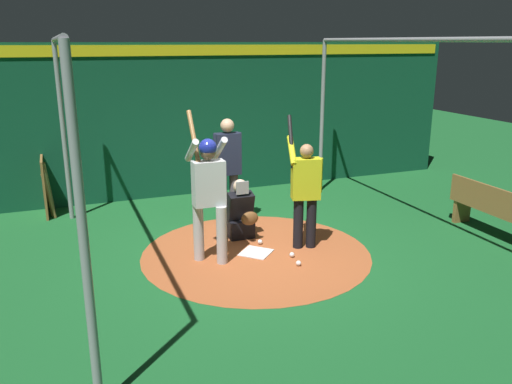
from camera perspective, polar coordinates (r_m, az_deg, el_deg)
The scene contains 14 objects.
ground_plane at distance 7.82m, azimuth 0.00°, elevation -6.71°, with size 27.72×27.72×0.00m, color #195B28.
dirt_circle at distance 7.81m, azimuth 0.00°, elevation -6.68°, with size 3.39×3.39×0.01m, color #AD562D.
home_plate at distance 7.81m, azimuth 0.00°, elevation -6.62°, with size 0.42×0.42×0.01m, color white.
batter at distance 7.22m, azimuth -5.23°, elevation 0.41°, with size 0.68×0.49×2.12m.
catcher at distance 8.32m, azimuth -1.71°, elevation -2.49°, with size 0.58×0.40×0.96m.
umpire at distance 8.77m, azimuth -3.09°, elevation 2.90°, with size 0.23×0.49×1.82m.
visitor at distance 7.78m, azimuth 5.40°, elevation 0.35°, with size 0.62×0.51×1.98m.
back_wall at distance 10.67m, azimuth -6.90°, elevation 7.88°, with size 0.23×11.72×3.02m.
cage_frame at distance 7.26m, azimuth 0.00°, elevation 9.09°, with size 5.45×5.05×3.09m.
bat_rack at distance 10.31m, azimuth -21.96°, elevation 0.67°, with size 1.18×0.19×1.05m.
bench at distance 9.11m, azimuth 24.79°, elevation -1.88°, with size 1.84×0.36×0.85m.
baseball_0 at distance 7.40m, azimuth 4.67°, elevation -7.76°, with size 0.07×0.07×0.07m, color white.
baseball_1 at distance 7.67m, azimuth 3.95°, elevation -6.85°, with size 0.07×0.07×0.07m, color white.
baseball_2 at distance 8.12m, azimuth 0.45°, elevation -5.47°, with size 0.07×0.07×0.07m, color white.
Camera 1 is at (6.72, -2.60, 3.03)m, focal length 36.61 mm.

